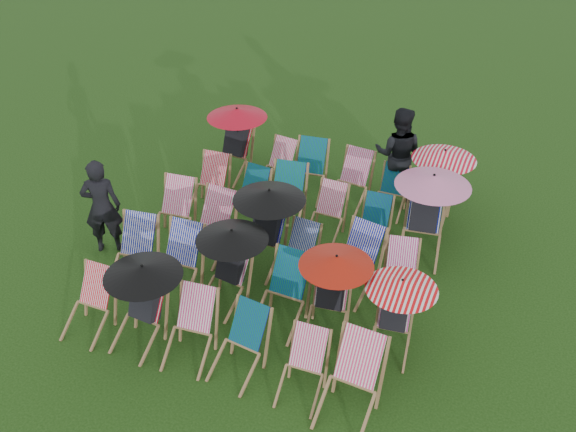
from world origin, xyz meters
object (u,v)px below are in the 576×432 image
at_px(deckchair_0, 88,304).
at_px(person_left, 102,207).
at_px(deckchair_5, 351,383).
at_px(deckchair_29, 437,184).
at_px(person_rear, 398,154).

relative_size(deckchair_0, person_left, 0.52).
relative_size(deckchair_5, person_left, 0.60).
bearing_deg(person_left, deckchair_29, -176.73).
bearing_deg(person_left, deckchair_5, 131.71).
bearing_deg(person_rear, person_left, 34.66).
distance_m(deckchair_5, person_left, 5.08).
bearing_deg(deckchair_0, person_rear, 59.59).
relative_size(deckchair_0, person_rear, 0.49).
xyz_separation_m(person_left, person_rear, (3.97, 3.50, 0.06)).
height_order(deckchair_5, person_left, person_left).
xyz_separation_m(deckchair_0, deckchair_29, (3.87, 4.74, 0.25)).
bearing_deg(deckchair_5, person_left, 164.79).
distance_m(deckchair_0, person_rear, 6.02).
bearing_deg(deckchair_5, deckchair_0, -175.84).
distance_m(deckchair_0, deckchair_5, 3.86).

